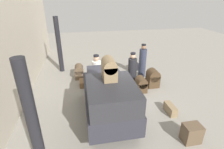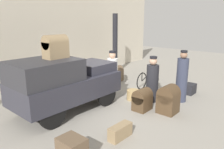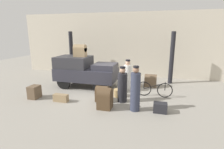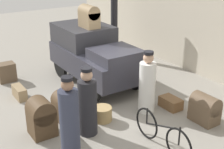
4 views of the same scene
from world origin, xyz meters
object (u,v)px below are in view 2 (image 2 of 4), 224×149
object	(u,v)px
bicycle	(148,78)
porter_standing_middle	(152,81)
conductor_in_dark_uniform	(182,78)
wicker_basket	(133,95)
truck	(63,82)
trunk_barrel_dark	(168,99)
trunk_wicker_pale	(190,89)
suitcase_tan_flat	(116,74)
trunk_on_truck_roof	(55,46)
porter_with_bicycle	(112,73)
trunk_umber_medium	(104,83)
suitcase_small_leather	(142,99)
trunk_large_brown	(120,132)

from	to	relation	value
bicycle	porter_standing_middle	bearing A→B (deg)	-143.73
conductor_in_dark_uniform	wicker_basket	bearing A→B (deg)	126.35
truck	wicker_basket	world-z (taller)	truck
wicker_basket	trunk_barrel_dark	bearing A→B (deg)	-98.55
porter_standing_middle	trunk_wicker_pale	bearing A→B (deg)	-23.04
porter_standing_middle	suitcase_tan_flat	size ratio (longest dim) A/B	2.23
truck	trunk_wicker_pale	world-z (taller)	truck
bicycle	porter_standing_middle	distance (m)	1.77
wicker_basket	trunk_wicker_pale	bearing A→B (deg)	-33.01
truck	trunk_on_truck_roof	world-z (taller)	trunk_on_truck_roof
porter_with_bicycle	trunk_umber_medium	world-z (taller)	porter_with_bicycle
suitcase_tan_flat	trunk_umber_medium	xyz separation A→B (m)	(-1.00, -0.19, -0.23)
trunk_wicker_pale	porter_standing_middle	bearing A→B (deg)	156.96
suitcase_small_leather	trunk_wicker_pale	bearing A→B (deg)	-11.56
porter_with_bicycle	bicycle	bearing A→B (deg)	-28.15
conductor_in_dark_uniform	trunk_large_brown	world-z (taller)	conductor_in_dark_uniform
trunk_wicker_pale	suitcase_small_leather	xyz separation A→B (m)	(-2.61, 0.53, 0.16)
bicycle	porter_with_bicycle	distance (m)	1.73
porter_with_bicycle	suitcase_small_leather	bearing A→B (deg)	-112.15
conductor_in_dark_uniform	trunk_on_truck_roof	size ratio (longest dim) A/B	2.65
bicycle	wicker_basket	size ratio (longest dim) A/B	3.64
bicycle	trunk_large_brown	xyz separation A→B (m)	(-4.14, -1.78, -0.20)
bicycle	suitcase_tan_flat	bearing A→B (deg)	99.00
truck	bicycle	size ratio (longest dim) A/B	1.99
wicker_basket	trunk_wicker_pale	distance (m)	2.41
porter_with_bicycle	trunk_barrel_dark	size ratio (longest dim) A/B	1.86
conductor_in_dark_uniform	trunk_on_truck_roof	bearing A→B (deg)	145.02
suitcase_tan_flat	suitcase_small_leather	xyz separation A→B (m)	(-2.04, -2.88, -0.01)
trunk_large_brown	trunk_wicker_pale	xyz separation A→B (m)	(4.44, 0.03, 0.03)
trunk_large_brown	trunk_on_truck_roof	bearing A→B (deg)	91.99
conductor_in_dark_uniform	trunk_umber_medium	bearing A→B (deg)	99.62
porter_with_bicycle	suitcase_tan_flat	xyz separation A→B (m)	(1.22, 0.86, -0.38)
porter_standing_middle	trunk_large_brown	distance (m)	2.90
wicker_basket	trunk_large_brown	distance (m)	2.77
porter_with_bicycle	trunk_barrel_dark	distance (m)	2.80
conductor_in_dark_uniform	suitcase_small_leather	world-z (taller)	conductor_in_dark_uniform
bicycle	porter_standing_middle	size ratio (longest dim) A/B	1.06
trunk_barrel_dark	trunk_umber_medium	bearing A→B (deg)	78.69
bicycle	trunk_large_brown	distance (m)	4.51
suitcase_tan_flat	trunk_wicker_pale	size ratio (longest dim) A/B	1.39
porter_standing_middle	suitcase_small_leather	distance (m)	1.00
trunk_wicker_pale	trunk_barrel_dark	world-z (taller)	trunk_barrel_dark
conductor_in_dark_uniform	porter_with_bicycle	bearing A→B (deg)	106.68
wicker_basket	trunk_wicker_pale	xyz separation A→B (m)	(2.02, -1.31, 0.02)
trunk_umber_medium	wicker_basket	bearing A→B (deg)	-103.45
conductor_in_dark_uniform	trunk_wicker_pale	distance (m)	1.20
porter_standing_middle	trunk_on_truck_roof	xyz separation A→B (m)	(-2.82, 1.67, 1.38)
bicycle	suitcase_tan_flat	size ratio (longest dim) A/B	2.37
suitcase_small_leather	trunk_umber_medium	distance (m)	2.89
trunk_large_brown	suitcase_small_leather	world-z (taller)	suitcase_small_leather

